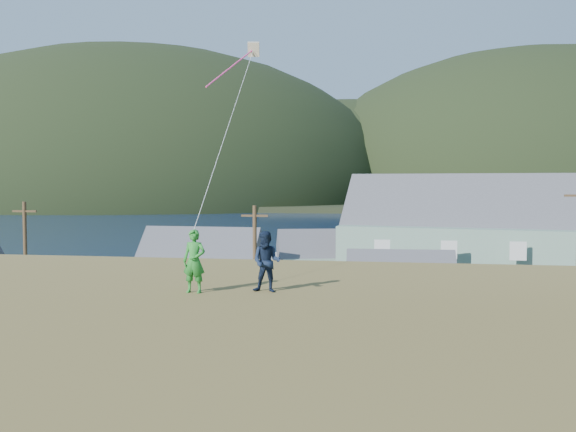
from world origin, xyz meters
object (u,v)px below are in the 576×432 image
Objects in this scene: shed_palegreen_far at (334,263)px; kite_flyer_navy at (267,262)px; lodge at (570,244)px; kite_flyer_green at (194,261)px; wharf at (301,263)px; shed_white at (401,289)px; shed_palegreen_near at (199,268)px.

shed_palegreen_far is 7.31× the size of kite_flyer_navy.
lodge reaches higher than kite_flyer_green.
wharf is 16.09× the size of kite_flyer_green.
shed_white is (-13.61, -8.70, -2.61)m from lodge.
kite_flyer_green is at bearing -84.47° from wharf.
shed_white is 5.11× the size of kite_flyer_navy.
shed_white is 13.74m from shed_palegreen_far.
lodge is 30.56m from shed_palegreen_near.
wharf is at bearing 92.89° from shed_palegreen_far.
kite_flyer_navy is (2.17, -42.48, 5.34)m from shed_palegreen_far.
wharf is 2.28× the size of shed_palegreen_far.
kite_flyer_green reaches higher than kite_flyer_navy.
lodge reaches higher than shed_white.
kite_flyer_green is (0.37, -42.88, 5.37)m from shed_palegreen_far.
kite_flyer_green is at bearing -70.50° from shed_palegreen_near.
shed_palegreen_near is at bearing 158.51° from shed_white.
wharf is 17.78m from shed_palegreen_far.
shed_white is at bearing 87.66° from kite_flyer_navy.
shed_white reaches higher than wharf.
shed_palegreen_near reaches higher than shed_white.
shed_white is 30.83m from kite_flyer_navy.
shed_palegreen_near is (-30.34, -2.93, -2.18)m from lodge.
lodge is at bearing -25.65° from shed_palegreen_far.
lodge reaches higher than shed_palegreen_near.
shed_palegreen_near is at bearing -102.97° from wharf.
shed_palegreen_far is (-5.93, 12.39, 0.26)m from shed_white.
lodge is 24.52× the size of kite_flyer_navy.
lodge is at bearing -39.39° from wharf.
shed_palegreen_near is 6.51× the size of kite_flyer_green.
lodge is (24.94, -20.48, 4.54)m from wharf.
lodge is 23.65× the size of kite_flyer_green.
shed_palegreen_far is (10.80, 6.62, -0.17)m from shed_palegreen_near.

